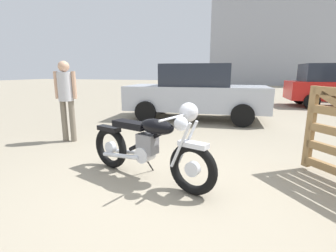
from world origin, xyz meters
The scene contains 5 objects.
ground_plane centered at (0.00, 0.00, 0.00)m, with size 80.00×80.00×0.00m, color gray.
vintage_motorcycle centered at (-0.20, 0.13, 0.49)m, with size 2.00×0.84×1.07m.
bystander centered at (-2.55, 1.41, 1.02)m, with size 0.45×0.30×1.66m.
silver_sedan_mid centered at (-0.47, 4.69, 0.84)m, with size 4.31×2.14×1.67m.
industrial_building centered at (4.36, 31.00, 5.14)m, with size 15.26×10.49×22.77m.
Camera 1 is at (0.94, -2.79, 1.44)m, focal length 26.23 mm.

